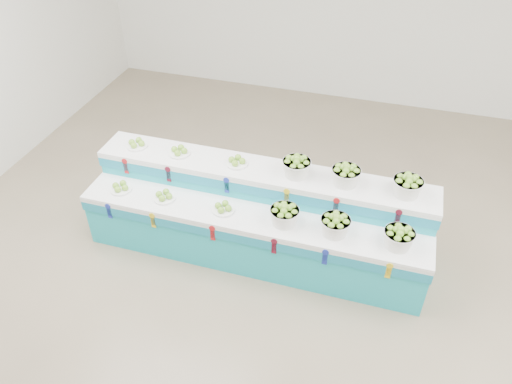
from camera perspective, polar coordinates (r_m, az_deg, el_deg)
ground at (r=5.54m, az=7.85°, el=-13.71°), size 10.00×10.00×0.00m
display_stand at (r=5.82m, az=0.00°, el=-2.78°), size 3.98×1.04×1.02m
plate_lower_left at (r=6.04m, az=-15.21°, el=0.59°), size 0.26×0.26×0.10m
plate_lower_mid at (r=5.80m, az=-10.45°, el=-0.38°), size 0.26×0.26×0.10m
plate_lower_right at (r=5.55m, az=-3.75°, el=-1.74°), size 0.26×0.26×0.10m
basket_lower_left at (r=5.35m, az=3.28°, el=-2.60°), size 0.32×0.32×0.23m
basket_lower_mid at (r=5.29m, az=9.05°, el=-3.71°), size 0.32×0.32×0.23m
basket_lower_right at (r=5.29m, az=16.01°, el=-4.99°), size 0.32×0.32×0.23m
plate_upper_left at (r=6.21m, az=-13.48°, el=5.45°), size 0.26×0.26×0.10m
plate_upper_mid at (r=5.98m, az=-8.77°, el=4.69°), size 0.26×0.26×0.10m
plate_upper_right at (r=5.74m, az=-2.20°, el=3.58°), size 0.26×0.26×0.10m
basket_upper_left at (r=5.55m, az=4.65°, el=2.94°), size 0.32×0.32×0.23m
basket_upper_mid at (r=5.49m, az=10.23°, el=1.93°), size 0.32×0.32×0.23m
basket_upper_right at (r=5.49m, az=16.92°, el=0.70°), size 0.32×0.32×0.23m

